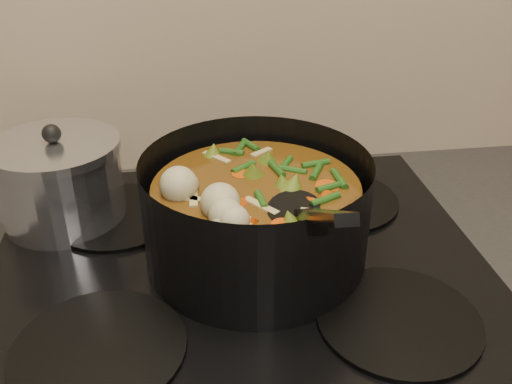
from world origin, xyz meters
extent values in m
cube|color=black|center=(0.00, 1.93, 0.89)|extent=(2.64, 0.64, 0.05)
cube|color=black|center=(0.00, 1.93, 0.92)|extent=(0.62, 0.54, 0.02)
cylinder|color=black|center=(-0.16, 1.80, 0.93)|extent=(0.18, 0.18, 0.01)
cylinder|color=black|center=(0.16, 1.80, 0.93)|extent=(0.18, 0.18, 0.01)
cylinder|color=black|center=(-0.16, 2.06, 0.93)|extent=(0.18, 0.18, 0.01)
cylinder|color=black|center=(0.16, 2.06, 0.93)|extent=(0.18, 0.18, 0.01)
cylinder|color=black|center=(0.02, 1.94, 1.00)|extent=(0.33, 0.33, 0.14)
cylinder|color=black|center=(0.02, 1.94, 0.93)|extent=(0.27, 0.27, 0.01)
cylinder|color=#603410|center=(0.02, 1.94, 0.99)|extent=(0.25, 0.25, 0.10)
cylinder|color=#D23C09|center=(0.06, 1.94, 1.03)|extent=(0.03, 0.03, 0.03)
cylinder|color=#D23C09|center=(0.06, 2.00, 1.03)|extent=(0.04, 0.04, 0.03)
cylinder|color=#D23C09|center=(-0.02, 2.03, 1.03)|extent=(0.04, 0.04, 0.03)
cylinder|color=#D23C09|center=(-0.03, 1.95, 1.03)|extent=(0.03, 0.03, 0.03)
cylinder|color=#D23C09|center=(-0.03, 1.88, 1.03)|extent=(0.04, 0.03, 0.03)
cylinder|color=#D23C09|center=(0.03, 1.90, 1.03)|extent=(0.04, 0.04, 0.03)
cylinder|color=#D23C09|center=(0.08, 1.92, 1.03)|extent=(0.03, 0.04, 0.03)
cylinder|color=#D23C09|center=(0.09, 2.00, 1.03)|extent=(0.03, 0.03, 0.03)
cylinder|color=#D23C09|center=(0.02, 1.99, 1.03)|extent=(0.04, 0.04, 0.03)
cylinder|color=#D23C09|center=(-0.05, 1.97, 1.03)|extent=(0.04, 0.04, 0.03)
sphere|color=#C1B988|center=(0.08, 1.94, 1.04)|extent=(0.04, 0.04, 0.04)
sphere|color=#C1B988|center=(0.00, 1.99, 1.04)|extent=(0.04, 0.04, 0.04)
sphere|color=#C1B988|center=(-0.02, 1.90, 1.04)|extent=(0.04, 0.04, 0.04)
sphere|color=#C1B988|center=(0.07, 1.91, 1.04)|extent=(0.04, 0.04, 0.04)
cone|color=#606C1B|center=(-0.04, 1.89, 1.04)|extent=(0.04, 0.04, 0.03)
cone|color=#606C1B|center=(0.05, 1.87, 1.04)|extent=(0.04, 0.04, 0.03)
cone|color=#606C1B|center=(0.10, 1.94, 1.04)|extent=(0.04, 0.04, 0.03)
cone|color=#606C1B|center=(0.04, 2.02, 1.04)|extent=(0.04, 0.04, 0.03)
cone|color=#606C1B|center=(-0.05, 1.98, 1.04)|extent=(0.04, 0.04, 0.03)
cone|color=#606C1B|center=(-0.04, 1.89, 1.04)|extent=(0.04, 0.04, 0.03)
cone|color=#606C1B|center=(0.05, 1.87, 1.04)|extent=(0.04, 0.04, 0.03)
cylinder|color=#255619|center=(0.05, 1.97, 1.04)|extent=(0.01, 0.04, 0.01)
cylinder|color=#255619|center=(0.02, 2.03, 1.04)|extent=(0.03, 0.03, 0.01)
cylinder|color=#255619|center=(-0.04, 1.99, 1.04)|extent=(0.04, 0.02, 0.01)
cylinder|color=#255619|center=(-0.04, 1.93, 1.04)|extent=(0.02, 0.04, 0.01)
cylinder|color=#255619|center=(0.00, 1.91, 1.04)|extent=(0.02, 0.04, 0.01)
cylinder|color=#255619|center=(0.04, 1.85, 1.04)|extent=(0.04, 0.02, 0.01)
cylinder|color=#255619|center=(0.09, 1.90, 1.04)|extent=(0.03, 0.03, 0.01)
cylinder|color=#255619|center=(0.08, 1.96, 1.04)|extent=(0.01, 0.04, 0.01)
cylinder|color=#255619|center=(0.04, 1.98, 1.04)|extent=(0.03, 0.03, 0.01)
cylinder|color=#255619|center=(-0.01, 2.03, 1.04)|extent=(0.04, 0.02, 0.01)
cylinder|color=#255619|center=(-0.05, 1.97, 1.04)|extent=(0.02, 0.04, 0.01)
cylinder|color=#255619|center=(-0.03, 1.92, 1.04)|extent=(0.02, 0.04, 0.01)
cylinder|color=#255619|center=(0.01, 1.90, 1.04)|extent=(0.04, 0.02, 0.01)
cylinder|color=#255619|center=(0.06, 1.86, 1.04)|extent=(0.03, 0.03, 0.01)
cube|color=tan|center=(-0.03, 1.98, 1.04)|extent=(0.04, 0.01, 0.00)
cube|color=tan|center=(-0.03, 1.90, 1.04)|extent=(0.02, 0.04, 0.00)
cube|color=tan|center=(0.05, 1.88, 1.04)|extent=(0.04, 0.03, 0.00)
cube|color=tan|center=(0.09, 1.94, 1.04)|extent=(0.04, 0.03, 0.00)
cube|color=tan|center=(0.04, 2.01, 1.04)|extent=(0.03, 0.04, 0.00)
cube|color=tan|center=(-0.04, 1.98, 1.04)|extent=(0.04, 0.02, 0.00)
cube|color=tan|center=(-0.03, 1.90, 1.04)|extent=(0.01, 0.04, 0.00)
ellipsoid|color=black|center=(0.06, 1.88, 1.03)|extent=(0.08, 0.09, 0.01)
cube|color=black|center=(0.06, 1.79, 1.08)|extent=(0.02, 0.16, 0.10)
cylinder|color=silver|center=(-0.23, 2.07, 0.98)|extent=(0.17, 0.17, 0.10)
cylinder|color=silver|center=(-0.23, 2.07, 1.04)|extent=(0.17, 0.17, 0.01)
sphere|color=black|center=(-0.23, 2.07, 1.06)|extent=(0.03, 0.03, 0.03)
camera|label=1|loc=(-0.06, 1.35, 1.36)|focal=40.00mm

